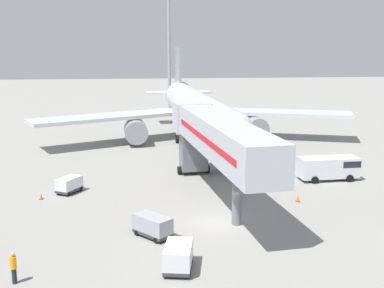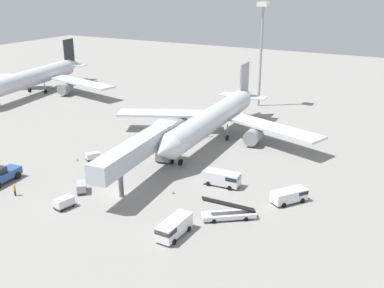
{
  "view_description": "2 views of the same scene",
  "coord_description": "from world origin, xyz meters",
  "px_view_note": "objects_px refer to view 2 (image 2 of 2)",
  "views": [
    {
      "loc": [
        -5.51,
        -31.81,
        12.47
      ],
      "look_at": [
        -0.06,
        17.28,
        2.17
      ],
      "focal_mm": 44.58,
      "sensor_mm": 36.0,
      "label": 1
    },
    {
      "loc": [
        38.02,
        -46.48,
        28.88
      ],
      "look_at": [
        3.05,
        16.87,
        2.82
      ],
      "focal_mm": 42.39,
      "sensor_mm": 36.0,
      "label": 2
    }
  ],
  "objects_px": {
    "airplane_at_gate": "(215,118)",
    "baggage_cart_near_left": "(81,187)",
    "ground_crew_worker_foreground": "(15,190)",
    "airplane_background": "(35,77)",
    "apron_light_mast": "(262,35)",
    "jet_bridge": "(141,148)",
    "belt_loader_truck": "(229,214)",
    "service_van_rear_right": "(290,195)",
    "pushback_tug": "(1,175)",
    "baggage_cart_far_right": "(64,202)",
    "service_van_mid_left": "(223,178)",
    "safety_cone_bravo": "(77,160)",
    "safety_cone_charlie": "(207,169)",
    "baggage_cart_outer_left": "(93,156)",
    "safety_cone_alpha": "(173,192)",
    "service_van_far_center": "(174,227)"
  },
  "relations": [
    {
      "from": "baggage_cart_outer_left",
      "to": "safety_cone_bravo",
      "type": "xyz_separation_m",
      "value": [
        -2.08,
        -1.55,
        -0.51
      ]
    },
    {
      "from": "baggage_cart_far_right",
      "to": "pushback_tug",
      "type": "bearing_deg",
      "value": 174.06
    },
    {
      "from": "airplane_background",
      "to": "service_van_rear_right",
      "type": "bearing_deg",
      "value": -20.22
    },
    {
      "from": "jet_bridge",
      "to": "service_van_mid_left",
      "type": "distance_m",
      "value": 13.0
    },
    {
      "from": "baggage_cart_far_right",
      "to": "ground_crew_worker_foreground",
      "type": "xyz_separation_m",
      "value": [
        -8.81,
        -0.61,
        0.12
      ]
    },
    {
      "from": "safety_cone_alpha",
      "to": "apron_light_mast",
      "type": "relative_size",
      "value": 0.02
    },
    {
      "from": "airplane_at_gate",
      "to": "baggage_cart_near_left",
      "type": "bearing_deg",
      "value": -102.31
    },
    {
      "from": "airplane_at_gate",
      "to": "baggage_cart_near_left",
      "type": "distance_m",
      "value": 31.08
    },
    {
      "from": "safety_cone_alpha",
      "to": "apron_light_mast",
      "type": "distance_m",
      "value": 55.26
    },
    {
      "from": "ground_crew_worker_foreground",
      "to": "belt_loader_truck",
      "type": "bearing_deg",
      "value": 16.21
    },
    {
      "from": "service_van_mid_left",
      "to": "baggage_cart_outer_left",
      "type": "relative_size",
      "value": 2.18
    },
    {
      "from": "service_van_far_center",
      "to": "safety_cone_charlie",
      "type": "distance_m",
      "value": 20.36
    },
    {
      "from": "belt_loader_truck",
      "to": "airplane_background",
      "type": "relative_size",
      "value": 0.14
    },
    {
      "from": "service_van_far_center",
      "to": "service_van_rear_right",
      "type": "bearing_deg",
      "value": 58.55
    },
    {
      "from": "airplane_at_gate",
      "to": "pushback_tug",
      "type": "relative_size",
      "value": 6.55
    },
    {
      "from": "apron_light_mast",
      "to": "service_van_mid_left",
      "type": "bearing_deg",
      "value": -75.36
    },
    {
      "from": "pushback_tug",
      "to": "ground_crew_worker_foreground",
      "type": "height_order",
      "value": "pushback_tug"
    },
    {
      "from": "service_van_far_center",
      "to": "safety_cone_bravo",
      "type": "height_order",
      "value": "service_van_far_center"
    },
    {
      "from": "service_van_rear_right",
      "to": "safety_cone_bravo",
      "type": "height_order",
      "value": "service_van_rear_right"
    },
    {
      "from": "jet_bridge",
      "to": "baggage_cart_outer_left",
      "type": "xyz_separation_m",
      "value": [
        -12.15,
        2.65,
        -4.48
      ]
    },
    {
      "from": "safety_cone_charlie",
      "to": "pushback_tug",
      "type": "bearing_deg",
      "value": -143.04
    },
    {
      "from": "service_van_mid_left",
      "to": "safety_cone_bravo",
      "type": "bearing_deg",
      "value": -173.39
    },
    {
      "from": "airplane_at_gate",
      "to": "safety_cone_charlie",
      "type": "height_order",
      "value": "airplane_at_gate"
    },
    {
      "from": "service_van_far_center",
      "to": "apron_light_mast",
      "type": "xyz_separation_m",
      "value": [
        -13.07,
        62.07,
        15.88
      ]
    },
    {
      "from": "jet_bridge",
      "to": "belt_loader_truck",
      "type": "bearing_deg",
      "value": -15.73
    },
    {
      "from": "belt_loader_truck",
      "to": "airplane_background",
      "type": "xyz_separation_m",
      "value": [
        -74.97,
        38.06,
        3.66
      ]
    },
    {
      "from": "baggage_cart_near_left",
      "to": "safety_cone_bravo",
      "type": "height_order",
      "value": "baggage_cart_near_left"
    },
    {
      "from": "pushback_tug",
      "to": "belt_loader_truck",
      "type": "distance_m",
      "value": 35.48
    },
    {
      "from": "safety_cone_bravo",
      "to": "baggage_cart_far_right",
      "type": "bearing_deg",
      "value": -53.44
    },
    {
      "from": "baggage_cart_far_right",
      "to": "apron_light_mast",
      "type": "height_order",
      "value": "apron_light_mast"
    },
    {
      "from": "jet_bridge",
      "to": "baggage_cart_far_right",
      "type": "height_order",
      "value": "jet_bridge"
    },
    {
      "from": "belt_loader_truck",
      "to": "service_van_mid_left",
      "type": "height_order",
      "value": "belt_loader_truck"
    },
    {
      "from": "baggage_cart_far_right",
      "to": "service_van_mid_left",
      "type": "bearing_deg",
      "value": 46.94
    },
    {
      "from": "airplane_at_gate",
      "to": "service_van_rear_right",
      "type": "distance_m",
      "value": 28.16
    },
    {
      "from": "service_van_mid_left",
      "to": "safety_cone_bravo",
      "type": "distance_m",
      "value": 26.09
    },
    {
      "from": "service_van_rear_right",
      "to": "service_van_far_center",
      "type": "height_order",
      "value": "service_van_far_center"
    },
    {
      "from": "pushback_tug",
      "to": "airplane_background",
      "type": "relative_size",
      "value": 0.14
    },
    {
      "from": "pushback_tug",
      "to": "safety_cone_charlie",
      "type": "distance_m",
      "value": 31.74
    },
    {
      "from": "pushback_tug",
      "to": "service_van_mid_left",
      "type": "height_order",
      "value": "pushback_tug"
    },
    {
      "from": "airplane_background",
      "to": "apron_light_mast",
      "type": "xyz_separation_m",
      "value": [
        57.86,
        17.01,
        12.66
      ]
    },
    {
      "from": "service_van_mid_left",
      "to": "baggage_cart_outer_left",
      "type": "height_order",
      "value": "service_van_mid_left"
    },
    {
      "from": "airplane_at_gate",
      "to": "belt_loader_truck",
      "type": "bearing_deg",
      "value": -60.35
    },
    {
      "from": "safety_cone_alpha",
      "to": "safety_cone_bravo",
      "type": "xyz_separation_m",
      "value": [
        -20.86,
        2.9,
        -0.01
      ]
    },
    {
      "from": "service_van_far_center",
      "to": "apron_light_mast",
      "type": "height_order",
      "value": "apron_light_mast"
    },
    {
      "from": "airplane_at_gate",
      "to": "safety_cone_charlie",
      "type": "distance_m",
      "value": 16.17
    },
    {
      "from": "service_van_rear_right",
      "to": "airplane_background",
      "type": "height_order",
      "value": "airplane_background"
    },
    {
      "from": "ground_crew_worker_foreground",
      "to": "airplane_background",
      "type": "distance_m",
      "value": 65.22
    },
    {
      "from": "airplane_at_gate",
      "to": "baggage_cart_far_right",
      "type": "height_order",
      "value": "airplane_at_gate"
    },
    {
      "from": "safety_cone_alpha",
      "to": "belt_loader_truck",
      "type": "bearing_deg",
      "value": -16.12
    },
    {
      "from": "safety_cone_bravo",
      "to": "belt_loader_truck",
      "type": "bearing_deg",
      "value": -10.64
    }
  ]
}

